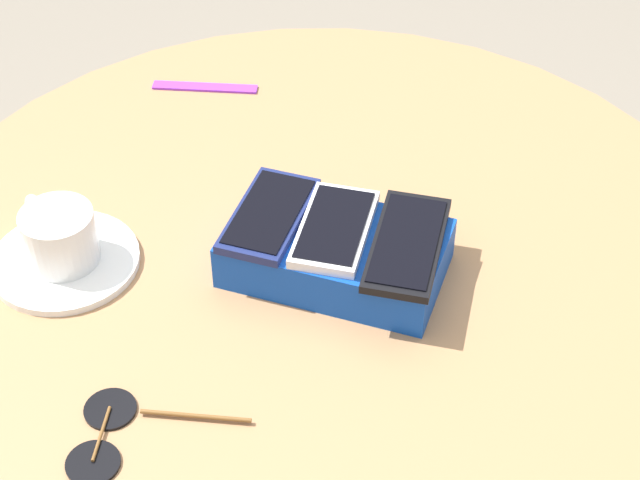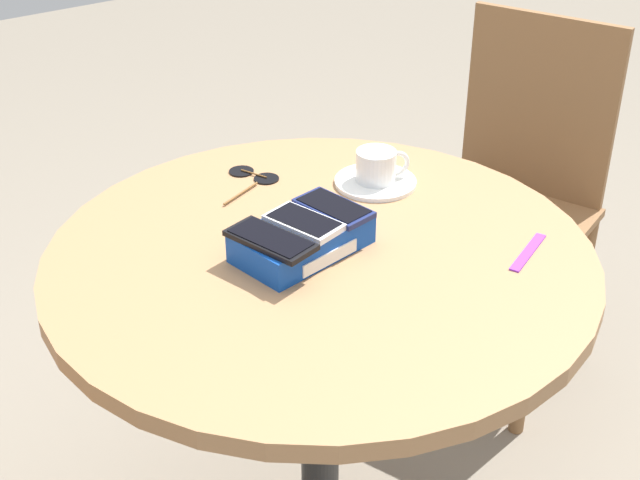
% 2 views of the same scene
% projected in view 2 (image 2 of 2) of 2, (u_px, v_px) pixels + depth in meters
% --- Properties ---
extents(round_table, '(0.88, 0.88, 0.72)m').
position_uv_depth(round_table, '(320.00, 313.00, 1.48)').
color(round_table, '#2D2D2D').
rests_on(round_table, ground_plane).
extents(phone_box, '(0.23, 0.15, 0.05)m').
position_uv_depth(phone_box, '(302.00, 239.00, 1.40)').
color(phone_box, '#0F42AD').
rests_on(phone_box, round_table).
extents(phone_black, '(0.10, 0.15, 0.01)m').
position_uv_depth(phone_black, '(270.00, 239.00, 1.35)').
color(phone_black, black).
rests_on(phone_black, phone_box).
extents(phone_white, '(0.09, 0.13, 0.01)m').
position_uv_depth(phone_white, '(304.00, 222.00, 1.39)').
color(phone_white, silver).
rests_on(phone_white, phone_box).
extents(phone_navy, '(0.08, 0.14, 0.01)m').
position_uv_depth(phone_navy, '(334.00, 208.00, 1.43)').
color(phone_navy, navy).
rests_on(phone_navy, phone_box).
extents(saucer, '(0.15, 0.15, 0.01)m').
position_uv_depth(saucer, '(375.00, 182.00, 1.62)').
color(saucer, white).
rests_on(saucer, round_table).
extents(coffee_cup, '(0.10, 0.07, 0.06)m').
position_uv_depth(coffee_cup, '(377.00, 165.00, 1.60)').
color(coffee_cup, white).
rests_on(coffee_cup, saucer).
extents(lanyard_strap, '(0.12, 0.06, 0.00)m').
position_uv_depth(lanyard_strap, '(528.00, 252.00, 1.41)').
color(lanyard_strap, purple).
rests_on(lanyard_strap, round_table).
extents(sunglasses, '(0.14, 0.12, 0.01)m').
position_uv_depth(sunglasses, '(253.00, 177.00, 1.64)').
color(sunglasses, black).
rests_on(sunglasses, round_table).
extents(chair_near_window, '(0.49, 0.49, 0.88)m').
position_uv_depth(chair_near_window, '(510.00, 202.00, 2.14)').
color(chair_near_window, brown).
rests_on(chair_near_window, ground_plane).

